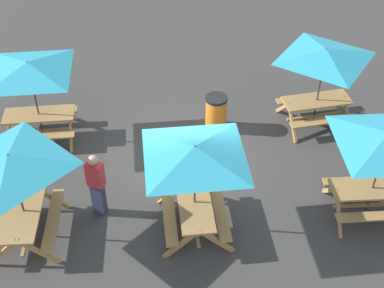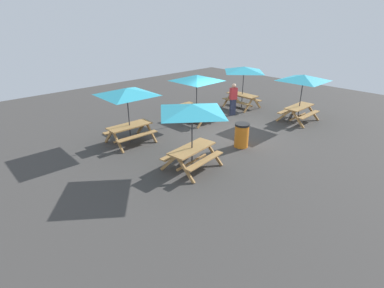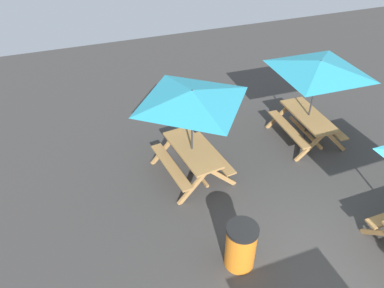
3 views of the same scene
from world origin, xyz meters
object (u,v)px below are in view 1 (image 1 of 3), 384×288
Objects in this scene: picnic_table_2 at (29,73)px; picnic_table_3 at (11,167)px; picnic_table_1 at (324,60)px; trash_bin_orange at (216,112)px; person_standing at (96,184)px; picnic_table_4 at (195,158)px.

picnic_table_3 is (0.14, -3.42, 0.00)m from picnic_table_2.
picnic_table_1 is 2.38× the size of trash_bin_orange.
person_standing is at bearing -135.74° from trash_bin_orange.
picnic_table_1 is at bearing -47.39° from picnic_table_4.
picnic_table_4 is at bearing -104.36° from trash_bin_orange.
picnic_table_3 is at bearing 87.68° from picnic_table_4.
picnic_table_2 and picnic_table_4 have the same top height.
person_standing is at bearing 72.38° from picnic_table_4.
picnic_table_2 is at bearing -179.65° from trash_bin_orange.
picnic_table_4 reaches higher than person_standing.
person_standing is (1.49, 0.55, -1.10)m from picnic_table_3.
picnic_table_3 is at bearing -88.55° from picnic_table_2.
picnic_table_3 is 3.57m from picnic_table_4.
picnic_table_1 reaches higher than person_standing.
picnic_table_3 is 5.84m from trash_bin_orange.
picnic_table_4 is (-3.59, -3.47, 0.00)m from picnic_table_1.
picnic_table_4 is at bearing -143.19° from picnic_table_1.
trash_bin_orange is (-2.69, 0.04, -1.49)m from picnic_table_1.
picnic_table_3 is 0.83× the size of picnic_table_4.
person_standing reaches higher than trash_bin_orange.
picnic_table_2 is 1.00× the size of picnic_table_4.
picnic_table_2 is at bearing 172.75° from picnic_table_1.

